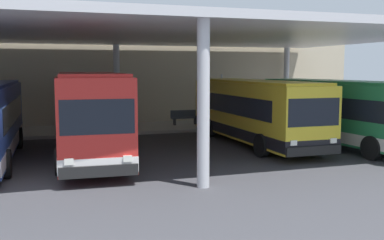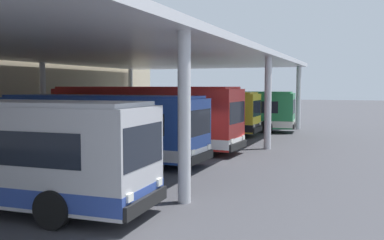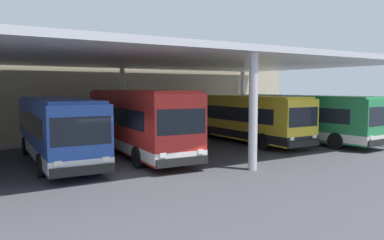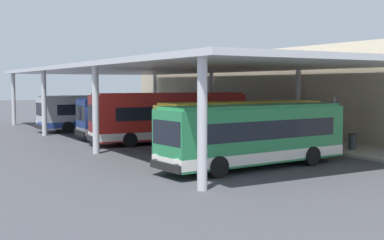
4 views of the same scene
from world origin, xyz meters
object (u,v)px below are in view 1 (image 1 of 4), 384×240
object	(u,v)px
bus_departing	(341,112)
trash_bin	(235,116)
banner_sign	(221,97)
bench_waiting	(185,117)
bus_far_bay	(254,111)
bus_middle_bay	(88,113)

from	to	relation	value
bus_departing	trash_bin	xyz separation A→B (m)	(-1.63, 8.75, -0.98)
banner_sign	bench_waiting	bearing A→B (deg)	158.01
banner_sign	bus_departing	bearing A→B (deg)	-71.46
bus_far_bay	bench_waiting	size ratio (longest dim) A/B	5.85
bench_waiting	banner_sign	bearing A→B (deg)	-21.99
trash_bin	bench_waiting	bearing A→B (deg)	172.12
bus_far_bay	trash_bin	bearing A→B (deg)	73.12
bench_waiting	bus_departing	bearing A→B (deg)	-61.67
bus_middle_bay	banner_sign	distance (m)	11.38
bus_middle_bay	bus_departing	size ratio (longest dim) A/B	1.07
bus_far_bay	trash_bin	distance (m)	7.17
trash_bin	banner_sign	world-z (taller)	banner_sign
bus_middle_bay	bus_far_bay	bearing A→B (deg)	3.87
bus_middle_bay	banner_sign	xyz separation A→B (m)	(9.02, 6.93, 0.14)
trash_bin	bus_departing	bearing A→B (deg)	-79.42
bus_far_bay	banner_sign	distance (m)	6.46
bench_waiting	trash_bin	bearing A→B (deg)	-7.88
bus_departing	bench_waiting	distance (m)	10.51
bus_departing	trash_bin	size ratio (longest dim) A/B	10.91
bus_far_bay	bench_waiting	world-z (taller)	bus_far_bay
bus_far_bay	bus_departing	size ratio (longest dim) A/B	0.99
bus_middle_bay	banner_sign	size ratio (longest dim) A/B	3.58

